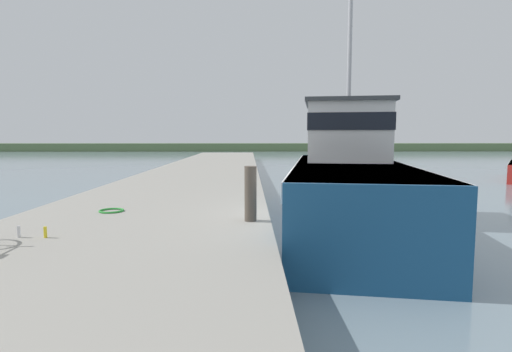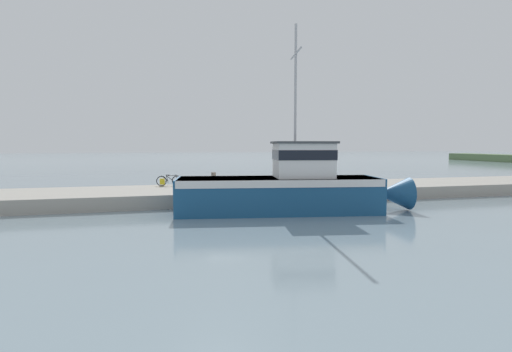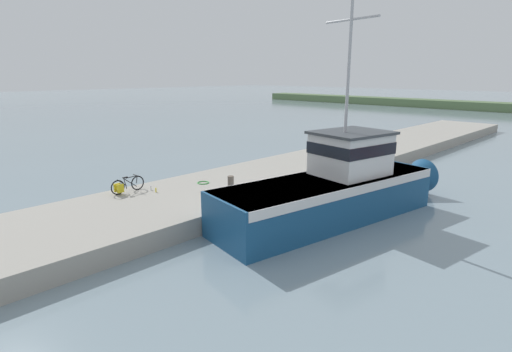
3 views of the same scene
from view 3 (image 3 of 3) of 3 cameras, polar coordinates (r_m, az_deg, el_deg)
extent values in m
plane|color=gray|center=(17.73, 0.74, -6.92)|extent=(320.00, 320.00, 0.00)
cube|color=#A39E93|center=(20.38, -7.31, -2.93)|extent=(6.23, 80.00, 0.83)
cube|color=navy|center=(18.25, 10.17, -3.31)|extent=(4.94, 11.45, 1.93)
cone|color=navy|center=(23.26, 21.47, -0.25)|extent=(2.14, 2.27, 1.84)
cube|color=white|center=(18.04, 10.27, -0.96)|extent=(4.97, 11.24, 0.39)
cube|color=white|center=(18.79, 13.37, 3.03)|extent=(2.99, 3.43, 1.87)
cube|color=black|center=(18.73, 13.43, 4.01)|extent=(3.05, 3.50, 0.52)
cube|color=#3D4247|center=(18.62, 13.55, 6.03)|extent=(3.23, 3.71, 0.12)
cylinder|color=#B2B2B7|center=(18.11, 13.17, 15.99)|extent=(0.14, 0.14, 6.28)
cylinder|color=#B2B2B7|center=(18.23, 13.47, 20.93)|extent=(2.81, 0.57, 0.10)
torus|color=black|center=(20.13, -19.14, -1.55)|extent=(0.10, 0.72, 0.72)
torus|color=black|center=(20.66, -16.56, -0.95)|extent=(0.10, 0.72, 0.72)
cylinder|color=black|center=(20.24, -18.70, -1.67)|extent=(0.06, 0.37, 0.19)
cylinder|color=black|center=(20.30, -18.18, -1.03)|extent=(0.04, 0.15, 0.55)
cylinder|color=black|center=(20.19, -18.63, -0.91)|extent=(0.06, 0.48, 0.40)
cylinder|color=black|center=(20.44, -17.51, -0.90)|extent=(0.07, 0.69, 0.55)
cylinder|color=black|center=(20.40, -17.44, -0.15)|extent=(0.07, 0.56, 0.05)
cylinder|color=black|center=(20.60, -16.67, -0.49)|extent=(0.04, 0.10, 0.37)
cylinder|color=black|center=(20.53, -16.79, 0.11)|extent=(0.44, 0.06, 0.04)
cube|color=black|center=(20.24, -18.19, -0.20)|extent=(0.11, 0.25, 0.05)
cube|color=gold|center=(20.29, -19.21, -1.55)|extent=(0.14, 0.33, 0.39)
cube|color=gold|center=(20.05, -18.81, -1.70)|extent=(0.14, 0.33, 0.39)
cylinder|color=#51473D|center=(17.76, -3.61, -1.96)|extent=(0.27, 0.27, 1.24)
torus|color=green|center=(21.30, -7.55, -0.95)|extent=(0.62, 0.62, 0.05)
cylinder|color=silver|center=(20.55, -14.79, -1.63)|extent=(0.06, 0.06, 0.22)
cylinder|color=yellow|center=(20.11, -14.11, -1.95)|extent=(0.06, 0.06, 0.21)
camera|label=1|loc=(13.52, -33.21, -4.02)|focal=28.00mm
camera|label=2|loc=(13.74, 96.75, -13.30)|focal=28.00mm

